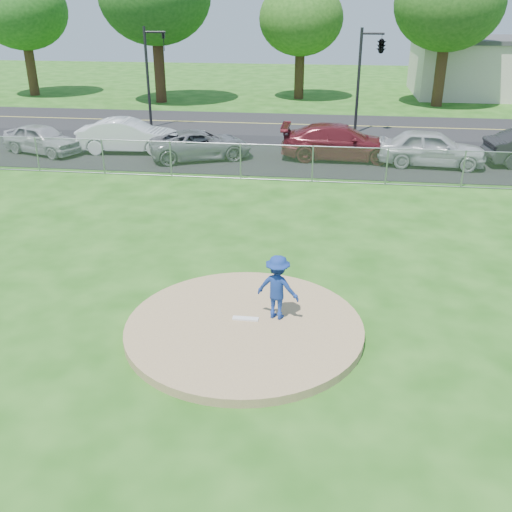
{
  "coord_description": "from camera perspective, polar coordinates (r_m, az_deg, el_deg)",
  "views": [
    {
      "loc": [
        1.75,
        -11.02,
        6.9
      ],
      "look_at": [
        0.0,
        2.0,
        1.0
      ],
      "focal_mm": 40.0,
      "sensor_mm": 36.0,
      "label": 1
    }
  ],
  "objects": [
    {
      "name": "ground",
      "position": [
        22.2,
        2.77,
        6.04
      ],
      "size": [
        120.0,
        120.0,
        0.0
      ],
      "primitive_type": "plane",
      "color": "#1A4E11",
      "rests_on": "ground"
    },
    {
      "name": "parked_car_darkred",
      "position": [
        27.63,
        8.43,
        11.21
      ],
      "size": [
        5.58,
        2.29,
        1.62
      ],
      "primitive_type": "imported",
      "rotation": [
        0.0,
        0.0,
        1.58
      ],
      "color": "maroon",
      "rests_on": "parking_lot"
    },
    {
      "name": "parked_car_gray",
      "position": [
        27.56,
        -5.56,
        11.02
      ],
      "size": [
        5.28,
        3.91,
        1.33
      ],
      "primitive_type": "imported",
      "rotation": [
        0.0,
        0.0,
        1.97
      ],
      "color": "slate",
      "rests_on": "parking_lot"
    },
    {
      "name": "parked_car_pearl",
      "position": [
        27.36,
        17.15,
        10.29
      ],
      "size": [
        4.9,
        2.27,
        1.62
      ],
      "primitive_type": "imported",
      "rotation": [
        0.0,
        0.0,
        1.49
      ],
      "color": "#B3B5B8",
      "rests_on": "parking_lot"
    },
    {
      "name": "pitching_rubber",
      "position": [
        13.18,
        -1.05,
        -6.28
      ],
      "size": [
        0.6,
        0.15,
        0.04
      ],
      "primitive_type": "cube",
      "color": "white",
      "rests_on": "pitchers_mound"
    },
    {
      "name": "traffic_signal_center",
      "position": [
        33.18,
        12.21,
        19.73
      ],
      "size": [
        1.42,
        2.48,
        5.6
      ],
      "color": "black",
      "rests_on": "ground"
    },
    {
      "name": "tree_center",
      "position": [
        45.11,
        4.55,
        23.57
      ],
      "size": [
        6.16,
        6.16,
        9.84
      ],
      "color": "#332112",
      "rests_on": "ground"
    },
    {
      "name": "pitcher",
      "position": [
        12.93,
        2.17,
        -3.14
      ],
      "size": [
        1.11,
        0.81,
        1.54
      ],
      "primitive_type": "imported",
      "rotation": [
        0.0,
        0.0,
        2.88
      ],
      "color": "navy",
      "rests_on": "pitchers_mound"
    },
    {
      "name": "traffic_signal_left",
      "position": [
        34.84,
        -10.46,
        17.98
      ],
      "size": [
        1.28,
        0.2,
        5.6
      ],
      "color": "black",
      "rests_on": "ground"
    },
    {
      "name": "pitchers_mound",
      "position": [
        13.07,
        -1.18,
        -7.18
      ],
      "size": [
        5.4,
        5.4,
        0.2
      ],
      "primitive_type": "cylinder",
      "color": "#9B7C55",
      "rests_on": "ground"
    },
    {
      "name": "chain_link_fence",
      "position": [
        23.9,
        3.25,
        9.23
      ],
      "size": [
        40.0,
        0.06,
        1.5
      ],
      "primitive_type": "cube",
      "color": "gray",
      "rests_on": "ground"
    },
    {
      "name": "parked_car_white",
      "position": [
        29.39,
        -12.65,
        11.66
      ],
      "size": [
        5.01,
        2.15,
        1.61
      ],
      "primitive_type": "imported",
      "rotation": [
        0.0,
        0.0,
        1.66
      ],
      "color": "silver",
      "rests_on": "parking_lot"
    },
    {
      "name": "parked_car_silver",
      "position": [
        30.31,
        -20.59,
        10.9
      ],
      "size": [
        4.47,
        3.02,
        1.41
      ],
      "primitive_type": "imported",
      "rotation": [
        0.0,
        0.0,
        1.21
      ],
      "color": "#A4A3A8",
      "rests_on": "parking_lot"
    },
    {
      "name": "street",
      "position": [
        35.74,
        4.84,
        12.98
      ],
      "size": [
        60.0,
        7.0,
        0.01
      ],
      "primitive_type": "cube",
      "color": "black",
      "rests_on": "ground"
    },
    {
      "name": "traffic_cone",
      "position": [
        28.06,
        -6.21,
        10.54
      ],
      "size": [
        0.35,
        0.35,
        0.67
      ],
      "primitive_type": "cone",
      "color": "#E1500B",
      "rests_on": "parking_lot"
    },
    {
      "name": "parking_lot",
      "position": [
        28.43,
        3.97,
        10.09
      ],
      "size": [
        50.0,
        8.0,
        0.01
      ],
      "primitive_type": "cube",
      "color": "black",
      "rests_on": "ground"
    }
  ]
}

